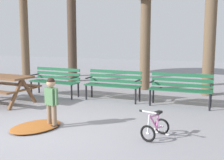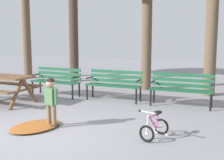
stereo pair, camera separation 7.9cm
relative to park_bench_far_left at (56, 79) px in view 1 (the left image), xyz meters
The scene contains 7 objects.
ground 3.73m from the park_bench_far_left, 62.67° to the right, with size 36.00×36.00×0.00m, color gray.
park_bench_far_left is the anchor object (origin of this frame).
park_bench_left 1.90m from the park_bench_far_left, ahead, with size 1.60×0.47×0.85m.
park_bench_right 3.79m from the park_bench_far_left, ahead, with size 1.61×0.49×0.85m.
child_standing 3.28m from the park_bench_far_left, 58.01° to the right, with size 0.37×0.22×1.01m.
kids_bicycle 4.62m from the park_bench_far_left, 34.28° to the right, with size 0.48×0.62×0.54m.
leaf_pile 3.33m from the park_bench_far_left, 63.49° to the right, with size 1.12×0.78×0.07m, color #9E5623.
Camera 1 is at (3.37, -4.33, 1.80)m, focal length 47.37 mm.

